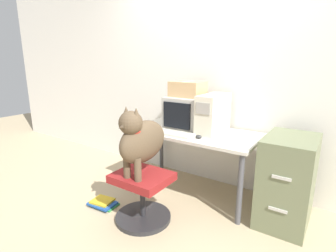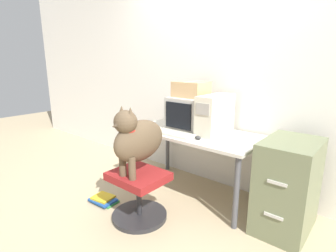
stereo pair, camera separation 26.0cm
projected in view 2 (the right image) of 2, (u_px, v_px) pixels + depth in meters
ground_plane at (174, 205)px, 2.68m from camera, size 12.00×12.00×0.00m
wall_back at (218, 73)px, 2.94m from camera, size 8.00×0.05×2.60m
desk at (195, 139)px, 2.79m from camera, size 1.38×0.71×0.70m
crt_monitor at (190, 113)px, 2.89m from camera, size 0.40×0.45×0.35m
pc_tower at (215, 114)px, 2.67m from camera, size 0.20×0.49×0.40m
keyboard at (174, 134)px, 2.66m from camera, size 0.43×0.17×0.03m
computer_mouse at (198, 138)px, 2.50m from camera, size 0.07×0.04×0.04m
office_chair at (139, 194)px, 2.41m from camera, size 0.51×0.51×0.45m
dog at (137, 138)px, 2.27m from camera, size 0.22×0.57×0.62m
filing_cabinet at (287, 186)px, 2.22m from camera, size 0.42×0.61×0.80m
cardboard_box at (191, 89)px, 2.83m from camera, size 0.35×0.28×0.17m
book_stack_floor at (104, 200)px, 2.73m from camera, size 0.29×0.22×0.06m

